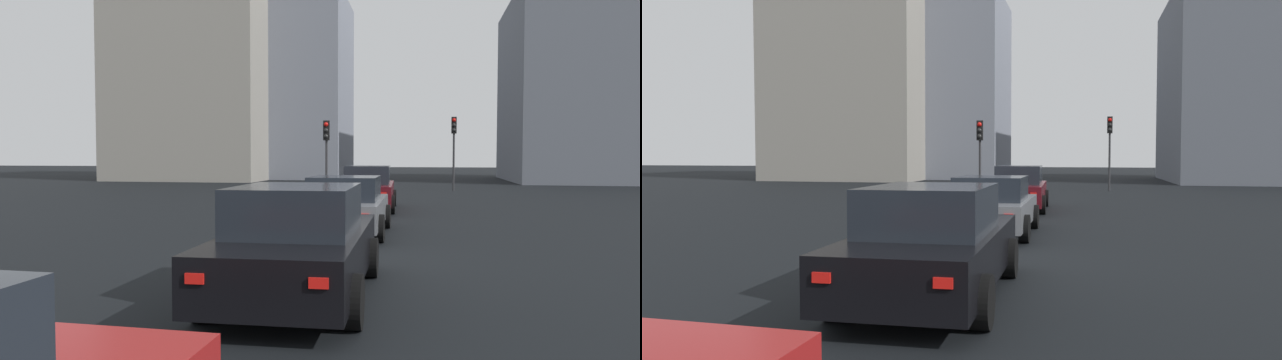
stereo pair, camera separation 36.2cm
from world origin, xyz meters
TOP-DOWN VIEW (x-y plane):
  - ground_plane at (0.00, 0.00)m, footprint 160.00×160.00m
  - car_maroon_lead at (10.01, 0.08)m, footprint 4.80×2.08m
  - car_grey_second at (3.63, 0.02)m, footprint 4.14×2.09m
  - car_black_third at (-2.71, -0.20)m, footprint 4.58×2.08m
  - traffic_light_near_left at (15.27, 2.52)m, footprint 0.32×0.29m
  - traffic_light_near_right at (21.52, -3.45)m, footprint 0.32×0.29m
  - building_facade_left at (34.96, -14.00)m, footprint 13.63×11.80m
  - building_facade_center at (37.32, 10.00)m, footprint 9.64×10.77m
  - building_facade_right at (34.93, 16.00)m, footprint 14.08×11.85m

SIDE VIEW (x-z plane):
  - ground_plane at x=0.00m, z-range -0.20..0.00m
  - car_grey_second at x=3.63m, z-range -0.02..1.43m
  - car_black_third at x=-2.71m, z-range -0.03..1.53m
  - car_maroon_lead at x=10.01m, z-range -0.03..1.56m
  - traffic_light_near_left at x=15.27m, z-range 0.79..4.32m
  - traffic_light_near_right at x=21.52m, z-range 0.89..4.92m
  - building_facade_left at x=34.96m, z-range 0.00..13.45m
  - building_facade_center at x=37.32m, z-range 0.00..15.04m
  - building_facade_right at x=34.93m, z-range 0.00..17.05m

